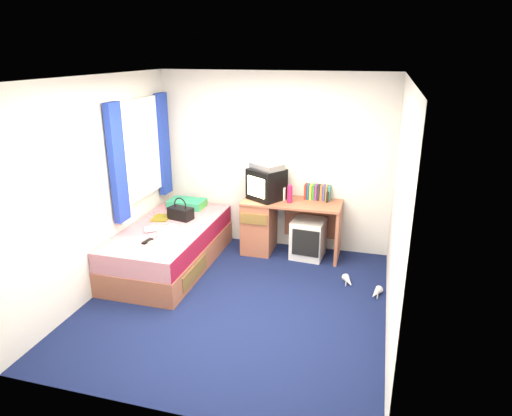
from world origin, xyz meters
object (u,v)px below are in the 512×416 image
(water_bottle, at_px, (153,229))
(white_heels, at_px, (362,287))
(colour_swatch_fan, at_px, (151,243))
(remote_control, at_px, (147,241))
(towel, at_px, (173,234))
(magazine, at_px, (161,218))
(pink_water_bottle, at_px, (290,195))
(handbag, at_px, (181,213))
(crt_tv, at_px, (266,184))
(vcr, at_px, (267,166))
(aerosol_can, at_px, (284,194))
(desk, at_px, (272,223))
(pillow, at_px, (187,203))
(storage_cube, at_px, (308,238))
(picture_frame, at_px, (328,197))
(bed, at_px, (170,246))

(water_bottle, bearing_deg, white_heels, 4.77)
(colour_swatch_fan, relative_size, remote_control, 1.38)
(towel, height_order, magazine, towel)
(pink_water_bottle, height_order, towel, pink_water_bottle)
(handbag, bearing_deg, crt_tv, 39.64)
(vcr, relative_size, colour_swatch_fan, 1.81)
(pink_water_bottle, relative_size, aerosol_can, 1.24)
(white_heels, bearing_deg, desk, 147.92)
(crt_tv, distance_m, vcr, 0.24)
(magazine, bearing_deg, remote_control, -74.75)
(water_bottle, xyz_separation_m, remote_control, (0.08, -0.30, -0.03))
(crt_tv, distance_m, white_heels, 1.82)
(pillow, bearing_deg, aerosol_can, 2.11)
(remote_control, bearing_deg, aerosol_can, 53.45)
(pink_water_bottle, bearing_deg, handbag, -162.20)
(pink_water_bottle, height_order, white_heels, pink_water_bottle)
(magazine, height_order, remote_control, remote_control)
(storage_cube, relative_size, handbag, 1.50)
(crt_tv, height_order, towel, crt_tv)
(crt_tv, bearing_deg, magazine, -126.33)
(crt_tv, relative_size, white_heels, 1.13)
(storage_cube, height_order, water_bottle, water_bottle)
(picture_frame, height_order, water_bottle, picture_frame)
(picture_frame, xyz_separation_m, aerosol_can, (-0.58, -0.09, 0.02))
(pillow, bearing_deg, picture_frame, 4.20)
(desk, height_order, white_heels, desk)
(storage_cube, relative_size, picture_frame, 3.73)
(vcr, height_order, white_heels, vcr)
(colour_swatch_fan, bearing_deg, crt_tv, 52.50)
(crt_tv, relative_size, aerosol_can, 3.11)
(crt_tv, distance_m, aerosol_can, 0.26)
(colour_swatch_fan, distance_m, remote_control, 0.07)
(remote_control, bearing_deg, handbag, 94.33)
(picture_frame, relative_size, pink_water_bottle, 0.64)
(bed, bearing_deg, water_bottle, -115.42)
(pillow, relative_size, vcr, 1.24)
(crt_tv, distance_m, towel, 1.45)
(remote_control, relative_size, white_heels, 0.33)
(handbag, bearing_deg, colour_swatch_fan, -76.00)
(desk, distance_m, vcr, 0.80)
(crt_tv, xyz_separation_m, pink_water_bottle, (0.33, -0.07, -0.10))
(water_bottle, bearing_deg, magazine, 105.03)
(storage_cube, bearing_deg, picture_frame, 40.48)
(remote_control, bearing_deg, towel, 50.35)
(pillow, xyz_separation_m, crt_tv, (1.15, 0.04, 0.36))
(bed, relative_size, water_bottle, 10.00)
(magazine, distance_m, water_bottle, 0.47)
(colour_swatch_fan, bearing_deg, remote_control, 159.25)
(bed, bearing_deg, remote_control, -92.33)
(handbag, bearing_deg, desk, 37.98)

